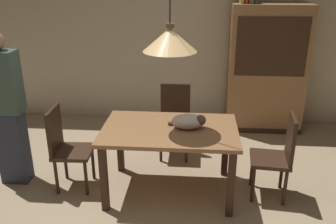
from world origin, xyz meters
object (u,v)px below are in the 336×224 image
Objects in this scene: pendant_lamp at (170,39)px; person_standing at (7,111)px; chair_left_side at (66,145)px; cat_sleeping at (189,121)px; dining_table at (170,137)px; hutch_bookcase at (266,72)px; chair_far_back at (175,117)px; chair_right_side at (279,153)px.

pendant_lamp is 1.94m from person_standing.
chair_left_side is 1.36m from cat_sleeping.
hutch_bookcase reaches higher than dining_table.
hutch_bookcase is (1.08, 1.81, 0.06)m from cat_sleeping.
chair_left_side is at bearing -179.84° from pendant_lamp.
hutch_bookcase is (1.28, 0.94, 0.38)m from chair_far_back.
dining_table is 1.01m from pendant_lamp.
dining_table is at bearing -2.45° from person_standing.
cat_sleeping is (0.20, 0.01, 0.18)m from dining_table.
pendant_lamp is (1.13, 0.00, 1.15)m from chair_left_side.
chair_far_back is 0.50× the size of hutch_bookcase.
chair_right_side reaches higher than dining_table.
chair_left_side is at bearing -7.03° from person_standing.
dining_table is at bearing -90.00° from pendant_lamp.
hutch_bookcase reaches higher than chair_far_back.
chair_right_side is 2.92m from person_standing.
chair_right_side is 1.43m from chair_far_back.
chair_right_side is 2.38× the size of cat_sleeping.
chair_far_back is at bearing 141.84° from chair_right_side.
chair_far_back is 0.55× the size of person_standing.
chair_far_back is at bearing 90.01° from dining_table.
chair_left_side reaches higher than dining_table.
chair_left_side is 0.72× the size of pendant_lamp.
pendant_lamp reaches higher than person_standing.
chair_right_side is at bearing -94.62° from hutch_bookcase.
pendant_lamp is (0.00, -0.88, 1.15)m from chair_far_back.
hutch_bookcase is (2.40, 1.82, 0.38)m from chair_left_side.
cat_sleeping is at bearing 0.74° from chair_left_side.
chair_right_side and chair_far_back have the same top height.
cat_sleeping is 2.10m from hutch_bookcase.
chair_right_side is 1.00× the size of chair_left_side.
dining_table is 1.14m from chair_right_side.
person_standing reaches higher than chair_right_side.
hutch_bookcase is at bearing 29.82° from person_standing.
person_standing is (-1.77, -0.80, 0.35)m from chair_far_back.
hutch_bookcase reaches higher than chair_left_side.
chair_right_side is 2.26m from chair_left_side.
pendant_lamp is at bearing 90.00° from dining_table.
dining_table is 1.08× the size of pendant_lamp.
chair_far_back is (1.13, 0.88, 0.00)m from chair_left_side.
chair_left_side is 1.43m from chair_far_back.
chair_left_side is (-2.26, 0.00, 0.00)m from chair_right_side.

